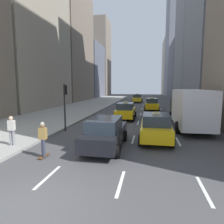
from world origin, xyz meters
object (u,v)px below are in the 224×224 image
(sedan_black_near, at_px, (106,132))
(traffic_light_pole, at_px, (65,100))
(taxi_second, at_px, (137,98))
(taxi_third, at_px, (156,127))
(pedestrian_near_curb, at_px, (12,129))
(taxi_fourth, at_px, (152,104))
(box_truck, at_px, (189,107))
(taxi_lead, at_px, (126,111))
(skateboarder, at_px, (43,138))

(sedan_black_near, bearing_deg, traffic_light_pole, 137.22)
(taxi_second, distance_m, taxi_third, 29.88)
(taxi_second, relative_size, taxi_third, 1.00)
(sedan_black_near, bearing_deg, pedestrian_near_curb, -169.51)
(taxi_second, height_order, pedestrian_near_curb, taxi_second)
(taxi_third, xyz_separation_m, taxi_fourth, (0.00, 16.31, 0.00))
(taxi_third, bearing_deg, pedestrian_near_curb, -159.58)
(taxi_second, relative_size, traffic_light_pole, 1.22)
(taxi_fourth, relative_size, sedan_black_near, 0.89)
(traffic_light_pole, bearing_deg, box_truck, 16.43)
(sedan_black_near, relative_size, box_truck, 0.59)
(pedestrian_near_curb, bearing_deg, taxi_lead, 64.68)
(taxi_fourth, bearing_deg, taxi_second, 101.77)
(taxi_third, distance_m, box_truck, 5.34)
(box_truck, bearing_deg, sedan_black_near, -130.87)
(taxi_second, relative_size, taxi_fourth, 1.00)
(taxi_fourth, relative_size, skateboarder, 2.52)
(taxi_third, distance_m, pedestrian_near_curb, 8.47)
(pedestrian_near_curb, bearing_deg, skateboarder, -23.14)
(taxi_lead, distance_m, taxi_third, 8.38)
(sedan_black_near, xyz_separation_m, traffic_light_pole, (-3.95, 3.66, 1.53))
(taxi_lead, xyz_separation_m, skateboarder, (-2.66, -11.91, 0.08))
(pedestrian_near_curb, xyz_separation_m, traffic_light_pole, (1.18, 4.61, 1.34))
(taxi_fourth, xyz_separation_m, skateboarder, (-5.46, -20.32, 0.08))
(taxi_second, relative_size, skateboarder, 2.52)
(box_truck, xyz_separation_m, traffic_light_pole, (-9.55, -2.82, 0.70))
(taxi_fourth, height_order, box_truck, box_truck)
(sedan_black_near, bearing_deg, taxi_fourth, 81.31)
(taxi_fourth, relative_size, box_truck, 0.52)
(taxi_fourth, height_order, traffic_light_pole, traffic_light_pole)
(taxi_third, height_order, pedestrian_near_curb, taxi_third)
(taxi_second, distance_m, taxi_fourth, 13.73)
(taxi_third, distance_m, sedan_black_near, 3.44)
(taxi_third, height_order, box_truck, box_truck)
(taxi_lead, distance_m, traffic_light_pole, 7.54)
(taxi_lead, bearing_deg, taxi_second, 90.00)
(taxi_lead, height_order, taxi_third, same)
(pedestrian_near_curb, bearing_deg, sedan_black_near, 10.49)
(taxi_fourth, distance_m, box_truck, 12.20)
(skateboarder, bearing_deg, sedan_black_near, 37.08)
(box_truck, bearing_deg, taxi_lead, 148.54)
(pedestrian_near_curb, bearing_deg, taxi_third, 20.42)
(taxi_second, bearing_deg, traffic_light_pole, -98.00)
(taxi_fourth, height_order, sedan_black_near, taxi_fourth)
(taxi_lead, xyz_separation_m, sedan_black_near, (-0.00, -9.90, -0.00))
(pedestrian_near_curb, height_order, traffic_light_pole, traffic_light_pole)
(taxi_lead, bearing_deg, box_truck, -31.46)
(taxi_second, bearing_deg, skateboarder, -94.50)
(taxi_lead, height_order, taxi_second, same)
(taxi_lead, height_order, traffic_light_pole, traffic_light_pole)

